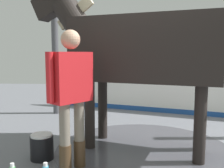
{
  "coord_description": "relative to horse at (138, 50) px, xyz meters",
  "views": [
    {
      "loc": [
        -0.59,
        -4.01,
        1.46
      ],
      "look_at": [
        -0.83,
        -0.57,
        1.05
      ],
      "focal_mm": 41.03,
      "sensor_mm": 36.0,
      "label": 1
    }
  ],
  "objects": [
    {
      "name": "barrier_wall",
      "position": [
        0.86,
        2.42,
        -1.03
      ],
      "size": [
        5.62,
        1.79,
        1.06
      ],
      "color": "white",
      "rests_on": "ground"
    },
    {
      "name": "handler",
      "position": [
        -0.84,
        -0.8,
        -0.5
      ],
      "size": [
        0.49,
        0.56,
        1.74
      ],
      "rotation": [
        0.0,
        0.0,
        5.6
      ],
      "color": "#47331E",
      "rests_on": "ground"
    },
    {
      "name": "wash_bucket",
      "position": [
        -1.33,
        -0.52,
        -1.34
      ],
      "size": [
        0.32,
        0.32,
        0.36
      ],
      "color": "black",
      "rests_on": "ground"
    },
    {
      "name": "wet_patch",
      "position": [
        0.11,
        -0.03,
        -1.52
      ],
      "size": [
        2.73,
        2.73,
        0.0
      ],
      "primitive_type": "cylinder",
      "color": "#4C4C54",
      "rests_on": "ground"
    },
    {
      "name": "horse",
      "position": [
        0.0,
        0.0,
        0.0
      ],
      "size": [
        3.35,
        1.5,
        2.56
      ],
      "rotation": [
        0.0,
        0.0,
        2.85
      ],
      "color": "black",
      "rests_on": "ground"
    },
    {
      "name": "ground_plane",
      "position": [
        0.47,
        0.15,
        -1.53
      ],
      "size": [
        16.0,
        16.0,
        0.02
      ],
      "primitive_type": "cube",
      "color": "slate"
    },
    {
      "name": "roof_post_near",
      "position": [
        -1.92,
        2.21,
        -0.12
      ],
      "size": [
        0.16,
        0.16,
        2.8
      ],
      "primitive_type": "cylinder",
      "color": "#4C4C51",
      "rests_on": "ground"
    }
  ]
}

